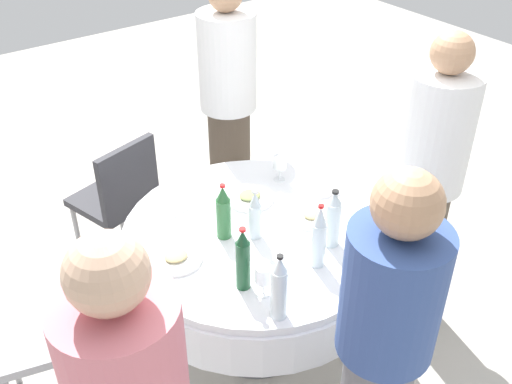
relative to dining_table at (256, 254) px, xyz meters
name	(u,v)px	position (x,y,z in m)	size (l,w,h in m)	color
ground_plane	(256,337)	(0.00, 0.00, -0.59)	(10.00, 10.00, 0.00)	#B7B2A8
dining_table	(256,254)	(0.00, 0.00, 0.00)	(1.31, 1.31, 0.74)	white
bottle_clear_left	(319,238)	(0.07, -0.36, 0.30)	(0.06, 0.06, 0.32)	silver
bottle_clear_north	(255,216)	(-0.03, -0.04, 0.27)	(0.06, 0.06, 0.26)	silver
bottle_dark_green_inner	(243,260)	(-0.27, -0.28, 0.29)	(0.06, 0.06, 0.31)	#194728
bottle_clear_far	(279,288)	(-0.26, -0.50, 0.30)	(0.07, 0.07, 0.31)	silver
bottle_clear_west	(333,219)	(0.22, -0.29, 0.29)	(0.07, 0.07, 0.29)	silver
bottle_green_front	(223,213)	(-0.15, 0.05, 0.28)	(0.07, 0.07, 0.29)	#2D6B38
wine_glass_far	(263,276)	(-0.23, -0.37, 0.25)	(0.07, 0.07, 0.15)	white
wine_glass_west	(280,163)	(0.36, 0.28, 0.25)	(0.07, 0.07, 0.14)	white
plate_rear	(250,197)	(0.12, 0.22, 0.16)	(0.25, 0.25, 0.04)	white
plate_outer	(313,216)	(0.28, -0.09, 0.16)	(0.22, 0.22, 0.04)	white
plate_right	(176,258)	(-0.42, 0.03, 0.16)	(0.23, 0.23, 0.04)	white
spoon_north	(216,180)	(0.08, 0.47, 0.15)	(0.18, 0.02, 0.01)	silver
knife_inner	(174,217)	(-0.26, 0.31, 0.15)	(0.18, 0.02, 0.01)	silver
knife_far	(284,258)	(-0.02, -0.24, 0.15)	(0.18, 0.02, 0.01)	silver
folded_napkin	(319,188)	(0.47, 0.08, 0.16)	(0.16, 0.16, 0.02)	white
person_left	(428,181)	(0.85, -0.30, 0.25)	(0.34, 0.34, 1.61)	#4C3F33
person_north	(382,350)	(-0.12, -0.92, 0.24)	(0.34, 0.34, 1.57)	slate
person_far	(229,109)	(0.47, 0.93, 0.27)	(0.34, 0.34, 1.65)	#4C3F33
chair_front	(55,319)	(-0.94, 0.24, -0.07)	(0.49, 0.49, 0.87)	#99999E
chair_east	(120,194)	(-0.28, 0.97, -0.07)	(0.49, 0.49, 0.87)	#2D2D33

